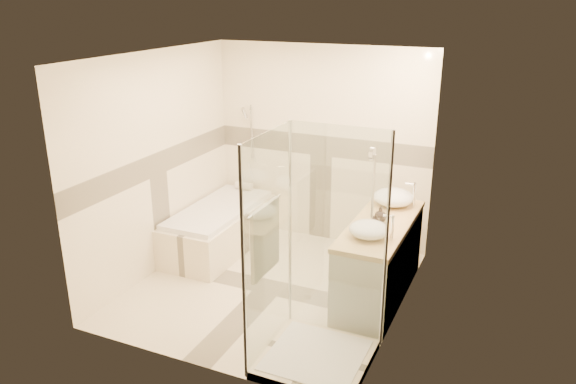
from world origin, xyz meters
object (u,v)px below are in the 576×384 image
at_px(vessel_sink_near, 393,197).
at_px(vanity, 379,260).
at_px(vessel_sink_far, 369,229).
at_px(amenity_bottle_a, 376,220).
at_px(amenity_bottle_b, 380,214).
at_px(shower_enclosure, 308,305).
at_px(bathtub, 219,226).

bearing_deg(vessel_sink_near, vanity, -87.92).
bearing_deg(vessel_sink_far, amenity_bottle_a, 90.00).
bearing_deg(amenity_bottle_a, vessel_sink_far, -90.00).
bearing_deg(vessel_sink_near, amenity_bottle_b, -90.00).
xyz_separation_m(shower_enclosure, vessel_sink_near, (0.27, 1.82, 0.43)).
relative_size(bathtub, amenity_bottle_a, 10.48).
bearing_deg(bathtub, amenity_bottle_a, -13.34).
distance_m(shower_enclosure, vessel_sink_near, 1.89).
bearing_deg(amenity_bottle_a, bathtub, 166.66).
relative_size(vessel_sink_far, amenity_bottle_a, 2.38).
xyz_separation_m(bathtub, vessel_sink_near, (2.13, 0.20, 0.63)).
bearing_deg(vessel_sink_far, shower_enclosure, -107.34).
relative_size(bathtub, amenity_bottle_b, 10.47).
height_order(bathtub, shower_enclosure, shower_enclosure).
bearing_deg(shower_enclosure, bathtub, 138.90).
distance_m(amenity_bottle_a, amenity_bottle_b, 0.17).
xyz_separation_m(bathtub, vanity, (2.15, -0.35, 0.12)).
xyz_separation_m(bathtub, amenity_bottle_b, (2.13, -0.33, 0.62)).
height_order(bathtub, vessel_sink_far, vessel_sink_far).
height_order(vanity, amenity_bottle_b, amenity_bottle_b).
relative_size(vanity, shower_enclosure, 0.79).
distance_m(vanity, vessel_sink_near, 0.75).
height_order(bathtub, vanity, vanity).
bearing_deg(shower_enclosure, vessel_sink_near, 81.48).
bearing_deg(vanity, shower_enclosure, -102.97).
relative_size(vessel_sink_far, amenity_bottle_b, 2.38).
height_order(bathtub, amenity_bottle_a, amenity_bottle_a).
bearing_deg(amenity_bottle_b, bathtub, 171.12).
relative_size(vanity, vessel_sink_far, 4.19).
bearing_deg(vessel_sink_near, vessel_sink_far, -90.00).
relative_size(shower_enclosure, vessel_sink_near, 4.56).
distance_m(vanity, amenity_bottle_b, 0.51).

